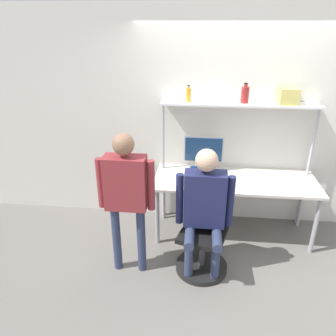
# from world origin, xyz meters

# --- Properties ---
(ground_plane) EXTENTS (12.00, 12.00, 0.00)m
(ground_plane) POSITION_xyz_m (0.00, 0.00, 0.00)
(ground_plane) COLOR slate
(wall_back) EXTENTS (8.00, 0.06, 2.70)m
(wall_back) POSITION_xyz_m (0.00, 0.80, 1.35)
(wall_back) COLOR silver
(wall_back) RESTS_ON ground_plane
(desk) EXTENTS (1.93, 0.75, 0.76)m
(desk) POSITION_xyz_m (0.00, 0.39, 0.69)
(desk) COLOR beige
(desk) RESTS_ON ground_plane
(shelf_unit) EXTENTS (1.84, 0.26, 1.63)m
(shelf_unit) POSITION_xyz_m (0.00, 0.63, 1.40)
(shelf_unit) COLOR white
(shelf_unit) RESTS_ON ground_plane
(monitor) EXTENTS (0.48, 0.17, 0.45)m
(monitor) POSITION_xyz_m (-0.39, 0.61, 1.01)
(monitor) COLOR #B7B7BC
(monitor) RESTS_ON desk
(laptop) EXTENTS (0.29, 0.21, 0.22)m
(laptop) POSITION_xyz_m (-0.41, 0.22, 0.82)
(laptop) COLOR #BCBCC1
(laptop) RESTS_ON desk
(cell_phone) EXTENTS (0.07, 0.15, 0.01)m
(cell_phone) POSITION_xyz_m (-0.17, 0.16, 0.77)
(cell_phone) COLOR black
(cell_phone) RESTS_ON desk
(office_chair) EXTENTS (0.57, 0.57, 0.93)m
(office_chair) POSITION_xyz_m (-0.36, -0.30, 0.29)
(office_chair) COLOR black
(office_chair) RESTS_ON ground_plane
(person_seated) EXTENTS (0.58, 0.47, 1.40)m
(person_seated) POSITION_xyz_m (-0.37, -0.34, 0.83)
(person_seated) COLOR #2D3856
(person_seated) RESTS_ON ground_plane
(person_standing) EXTENTS (0.58, 0.21, 1.56)m
(person_standing) POSITION_xyz_m (-1.15, -0.41, 0.99)
(person_standing) COLOR #2D3856
(person_standing) RESTS_ON ground_plane
(bottle_red) EXTENTS (0.09, 0.09, 0.23)m
(bottle_red) POSITION_xyz_m (0.05, 0.63, 1.73)
(bottle_red) COLOR maroon
(bottle_red) RESTS_ON shelf_unit
(bottle_amber) EXTENTS (0.06, 0.06, 0.19)m
(bottle_amber) POSITION_xyz_m (-0.60, 0.63, 1.71)
(bottle_amber) COLOR gold
(bottle_amber) RESTS_ON shelf_unit
(storage_box) EXTENTS (0.21, 0.22, 0.18)m
(storage_box) POSITION_xyz_m (0.53, 0.63, 1.72)
(storage_box) COLOR #DBCC66
(storage_box) RESTS_ON shelf_unit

